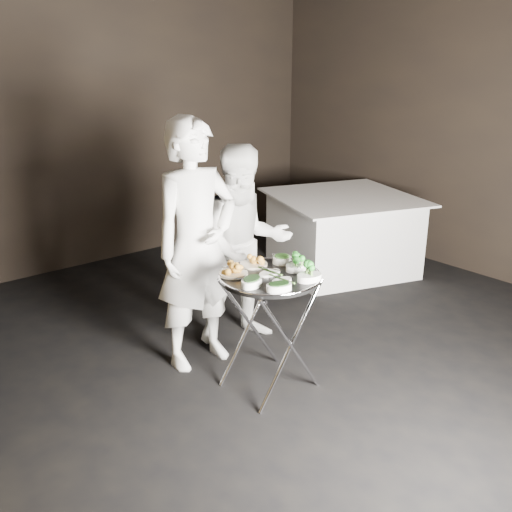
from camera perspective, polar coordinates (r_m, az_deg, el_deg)
floor at (r=4.25m, az=5.73°, el=-13.07°), size 6.00×7.00×0.05m
wall_back at (r=6.59m, az=-16.55°, el=12.03°), size 6.00×0.05×3.00m
tray_stand at (r=4.00m, az=1.38°, el=-7.05°), size 0.57×0.48×0.84m
serving_tray at (r=3.85m, az=1.43°, el=-2.07°), size 0.70×0.70×0.04m
potato_plate_a at (r=3.85m, az=-2.29°, el=-1.45°), size 0.20×0.20×0.07m
potato_plate_b at (r=4.01m, az=-0.24°, el=-0.55°), size 0.20×0.20×0.07m
greens_bowl at (r=4.06m, az=2.61°, el=-0.24°), size 0.13×0.13×0.08m
asparagus_plate_a at (r=3.86m, az=1.38°, el=-1.64°), size 0.18×0.11×0.04m
asparagus_plate_b at (r=3.73m, az=2.58°, el=-2.42°), size 0.17×0.11×0.03m
spinach_bowl_a at (r=3.66m, az=-0.43°, el=-2.50°), size 0.21×0.17×0.07m
spinach_bowl_b at (r=3.59m, az=2.31°, el=-3.01°), size 0.20×0.16×0.07m
broccoli_bowl_a at (r=3.94m, az=4.04°, el=-0.98°), size 0.18×0.13×0.07m
broccoli_bowl_b at (r=3.76m, az=5.38°, el=-1.98°), size 0.19×0.15×0.07m
serving_utensils at (r=3.89m, az=0.96°, el=-0.95°), size 0.57×0.42×0.01m
waiter_left at (r=4.20m, az=-5.95°, el=1.01°), size 0.69×0.46×1.87m
waiter_right at (r=4.57m, az=-1.10°, el=1.02°), size 0.95×0.84×1.62m
dining_table at (r=6.36m, az=8.57°, el=2.36°), size 1.44×1.44×0.82m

